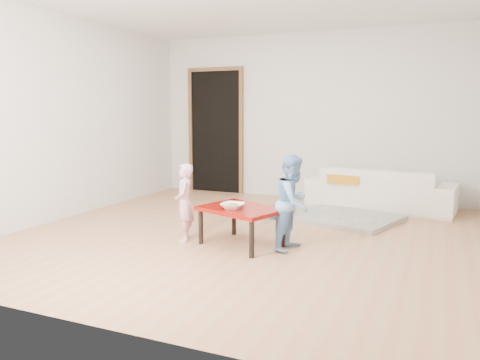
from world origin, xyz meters
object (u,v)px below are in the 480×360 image
Objects in this scene: basin at (277,212)px; child_blue at (293,203)px; red_table at (242,226)px; sofa at (380,189)px; bowl at (233,206)px; child_pink at (184,203)px.

child_blue is at bearing -65.14° from basin.
sofa is at bearing 66.20° from red_table.
sofa reaches higher than basin.
basin is at bearing 93.28° from red_table.
basin is at bearing 49.77° from sofa.
bowl is 0.28× the size of child_pink.
child_pink is 1.17m from child_blue.
child_pink is at bearing 105.95° from child_blue.
child_blue reaches higher than sofa.
child_blue is at bearing 71.29° from child_pink.
sofa is 2.69m from red_table.
child_blue is 1.49m from basin.
sofa is 2.82m from bowl.
sofa is at bearing -4.90° from child_blue.
child_blue reaches higher than basin.
sofa is 1.61m from basin.
child_blue reaches higher than bowl.
basin is at bearing 33.25° from child_blue.
bowl is 0.54× the size of basin.
basin is (0.56, 1.45, -0.35)m from child_pink.
sofa is 2.49× the size of red_table.
sofa is 2.46m from child_blue.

